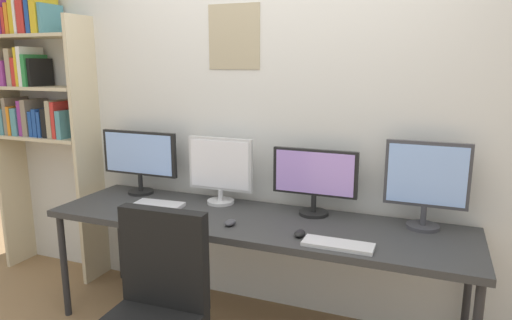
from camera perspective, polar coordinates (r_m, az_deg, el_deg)
The scene contains 12 objects.
wall_back at distance 3.00m, azimuth 2.62°, elevation 5.31°, with size 4.94×0.11×2.60m.
desk at distance 2.76m, azimuth -0.39°, elevation -8.28°, with size 2.54×0.68×0.74m.
bookshelf at distance 3.88m, azimuth -25.75°, elevation 7.17°, with size 0.83×0.28×2.15m.
monitor_far_left at distance 3.31m, azimuth -14.40°, elevation 0.33°, with size 0.59×0.18×0.45m.
monitor_center_left at distance 2.99m, azimuth -4.49°, elevation -1.05°, with size 0.45×0.18×0.44m.
monitor_center_right at distance 2.78m, azimuth 7.33°, elevation -2.19°, with size 0.52×0.18×0.41m.
monitor_far_right at distance 2.69m, azimuth 20.55°, elevation -2.42°, with size 0.45×0.18×0.49m.
keyboard_left at distance 2.81m, azimuth -12.95°, elevation -7.04°, with size 0.39×0.13×0.02m, color black.
keyboard_right at distance 2.39m, azimuth 10.24°, elevation -10.39°, with size 0.36×0.13×0.02m, color silver.
mouse_left_side at distance 2.49m, azimuth 5.49°, elevation -9.13°, with size 0.06×0.10×0.03m, color black.
mouse_right_side at distance 2.64m, azimuth -3.25°, elevation -7.83°, with size 0.06×0.10×0.03m, color #38383D.
laptop_closed at distance 3.00m, azimuth -12.43°, elevation -5.71°, with size 0.32×0.22×0.02m, color silver.
Camera 1 is at (0.97, -1.80, 1.65)m, focal length 31.94 mm.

